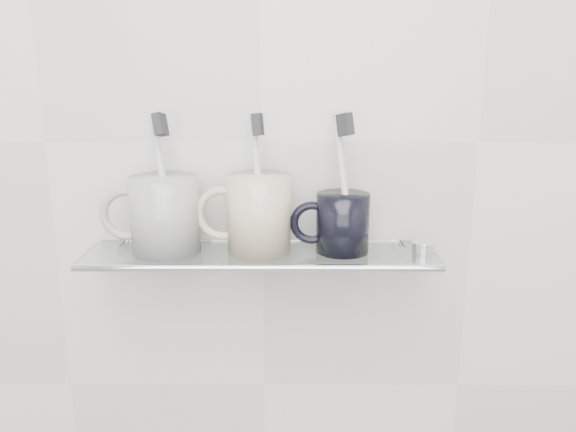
{
  "coord_description": "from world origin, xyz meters",
  "views": [
    {
      "loc": [
        0.04,
        0.27,
        1.35
      ],
      "look_at": [
        0.04,
        1.04,
        1.15
      ],
      "focal_mm": 35.0,
      "sensor_mm": 36.0,
      "label": 1
    }
  ],
  "objects_px": {
    "mug_right": "(343,223)",
    "mug_center": "(259,214)",
    "mug_left": "(165,214)",
    "shelf_glass": "(261,255)"
  },
  "relations": [
    {
      "from": "shelf_glass",
      "to": "mug_left",
      "type": "bearing_deg",
      "value": 177.88
    },
    {
      "from": "shelf_glass",
      "to": "mug_right",
      "type": "xyz_separation_m",
      "value": [
        0.12,
        0.0,
        0.05
      ]
    },
    {
      "from": "shelf_glass",
      "to": "mug_left",
      "type": "relative_size",
      "value": 4.59
    },
    {
      "from": "shelf_glass",
      "to": "mug_right",
      "type": "bearing_deg",
      "value": 2.44
    },
    {
      "from": "mug_left",
      "to": "mug_right",
      "type": "xyz_separation_m",
      "value": [
        0.25,
        0.0,
        -0.01
      ]
    },
    {
      "from": "mug_right",
      "to": "mug_center",
      "type": "bearing_deg",
      "value": -169.47
    },
    {
      "from": "mug_center",
      "to": "mug_right",
      "type": "relative_size",
      "value": 1.32
    },
    {
      "from": "shelf_glass",
      "to": "mug_right",
      "type": "relative_size",
      "value": 5.9
    },
    {
      "from": "mug_left",
      "to": "mug_right",
      "type": "bearing_deg",
      "value": 9.61
    },
    {
      "from": "shelf_glass",
      "to": "mug_center",
      "type": "height_order",
      "value": "mug_center"
    }
  ]
}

